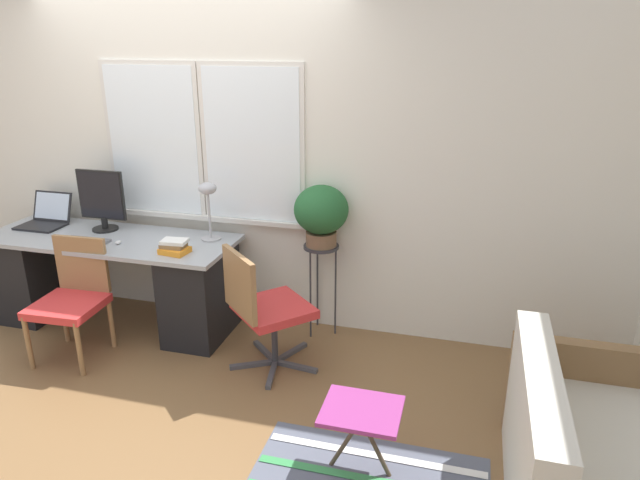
{
  "coord_description": "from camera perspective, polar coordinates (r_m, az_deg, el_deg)",
  "views": [
    {
      "loc": [
        2.1,
        -3.21,
        2.2
      ],
      "look_at": [
        1.17,
        0.18,
        0.93
      ],
      "focal_mm": 32.0,
      "sensor_mm": 36.0,
      "label": 1
    }
  ],
  "objects": [
    {
      "name": "ground_plane",
      "position": [
        4.42,
        -15.74,
        -10.84
      ],
      "size": [
        14.0,
        14.0,
        0.0
      ],
      "primitive_type": "plane",
      "color": "brown"
    },
    {
      "name": "wall_back_with_window",
      "position": [
        4.58,
        -12.34,
        8.71
      ],
      "size": [
        9.0,
        0.12,
        2.7
      ],
      "color": "white",
      "rests_on": "ground_plane"
    },
    {
      "name": "desk",
      "position": [
        4.8,
        -19.89,
        -3.57
      ],
      "size": [
        1.97,
        0.7,
        0.73
      ],
      "color": "#9EA3A8",
      "rests_on": "ground_plane"
    },
    {
      "name": "laptop",
      "position": [
        5.17,
        -25.79,
        1.92
      ],
      "size": [
        0.35,
        0.33,
        0.25
      ],
      "color": "black",
      "rests_on": "desk"
    },
    {
      "name": "monitor",
      "position": [
        4.81,
        -20.99,
        3.75
      ],
      "size": [
        0.4,
        0.2,
        0.48
      ],
      "color": "black",
      "rests_on": "desk"
    },
    {
      "name": "keyboard",
      "position": [
        4.63,
        -22.39,
        -0.1
      ],
      "size": [
        0.36,
        0.14,
        0.02
      ],
      "color": "slate",
      "rests_on": "desk"
    },
    {
      "name": "mouse",
      "position": [
        4.5,
        -19.53,
        -0.23
      ],
      "size": [
        0.04,
        0.06,
        0.03
      ],
      "color": "silver",
      "rests_on": "desk"
    },
    {
      "name": "desk_lamp",
      "position": [
        4.32,
        -11.13,
        4.26
      ],
      "size": [
        0.15,
        0.15,
        0.44
      ],
      "color": "#ADADB2",
      "rests_on": "desk"
    },
    {
      "name": "book_stack",
      "position": [
        4.19,
        -14.37,
        -0.68
      ],
      "size": [
        0.21,
        0.17,
        0.1
      ],
      "color": "orange",
      "rests_on": "desk"
    },
    {
      "name": "desk_chair_wooden",
      "position": [
        4.42,
        -23.56,
        -5.21
      ],
      "size": [
        0.47,
        0.48,
        0.84
      ],
      "rotation": [
        0.0,
        0.0,
        0.05
      ],
      "color": "olive",
      "rests_on": "ground_plane"
    },
    {
      "name": "office_chair_swivel",
      "position": [
        3.9,
        -5.63,
        -6.69
      ],
      "size": [
        0.67,
        0.67,
        0.88
      ],
      "rotation": [
        0.0,
        0.0,
        2.39
      ],
      "color": "#47474C",
      "rests_on": "ground_plane"
    },
    {
      "name": "couch_loveseat",
      "position": [
        3.13,
        25.81,
        -20.54
      ],
      "size": [
        0.83,
        1.38,
        0.79
      ],
      "rotation": [
        0.0,
        0.0,
        1.57
      ],
      "color": "silver",
      "rests_on": "ground_plane"
    },
    {
      "name": "plant_stand",
      "position": [
        4.27,
        0.12,
        -1.69
      ],
      "size": [
        0.27,
        0.27,
        0.72
      ],
      "color": "#333338",
      "rests_on": "ground_plane"
    },
    {
      "name": "potted_plant",
      "position": [
        4.16,
        0.12,
        2.8
      ],
      "size": [
        0.4,
        0.4,
        0.46
      ],
      "color": "brown",
      "rests_on": "plant_stand"
    },
    {
      "name": "floor_rug_striped",
      "position": [
        3.25,
        4.89,
        -22.76
      ],
      "size": [
        1.23,
        0.66,
        0.01
      ],
      "color": "#565B6B",
      "rests_on": "ground_plane"
    },
    {
      "name": "folding_stool",
      "position": [
        3.08,
        4.17,
        -17.03
      ],
      "size": [
        0.41,
        0.34,
        0.4
      ],
      "color": "#93337A",
      "rests_on": "ground_plane"
    }
  ]
}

